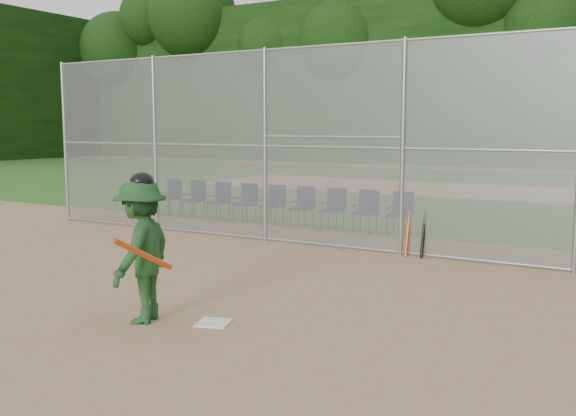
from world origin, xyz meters
The scene contains 17 objects.
ground centered at (0.00, 0.00, 0.00)m, with size 100.00×100.00×0.00m, color tan.
grass_strip centered at (0.00, 18.00, 0.01)m, with size 100.00×100.00×0.00m, color #2C5E1C.
dirt_patch_far centered at (0.00, 18.00, 0.01)m, with size 24.00×24.00×0.00m, color tan.
backstop_fence centered at (0.00, 5.00, 2.07)m, with size 16.09×0.09×4.00m.
treeline centered at (0.00, 20.00, 5.50)m, with size 81.00×60.00×11.00m.
home_plate centered at (0.50, -0.19, 0.01)m, with size 0.38×0.38×0.02m, color white.
batter_at_plate centered at (-0.31, -0.55, 0.90)m, with size 0.99×1.42×1.85m.
spare_bats centered at (1.29, 4.97, 0.42)m, with size 0.36×0.25×0.85m.
chair_0 centered at (-6.39, 7.07, 0.48)m, with size 0.54×0.52×0.96m, color #0F193A, non-canonical shape.
chair_1 centered at (-5.56, 7.07, 0.48)m, with size 0.54×0.52×0.96m, color #0F193A, non-canonical shape.
chair_2 centered at (-4.74, 7.07, 0.48)m, with size 0.54×0.52×0.96m, color #0F193A, non-canonical shape.
chair_3 centered at (-3.92, 7.07, 0.48)m, with size 0.54×0.52×0.96m, color #0F193A, non-canonical shape.
chair_4 centered at (-3.09, 7.07, 0.48)m, with size 0.54×0.52×0.96m, color #0F193A, non-canonical shape.
chair_5 centered at (-2.27, 7.07, 0.48)m, with size 0.54×0.52×0.96m, color #0F193A, non-canonical shape.
chair_6 centered at (-1.44, 7.07, 0.48)m, with size 0.54×0.52×0.96m, color #0F193A, non-canonical shape.
chair_7 centered at (-0.62, 7.07, 0.48)m, with size 0.54×0.52×0.96m, color #0F193A, non-canonical shape.
chair_8 centered at (0.21, 7.07, 0.48)m, with size 0.54×0.52×0.96m, color #0F193A, non-canonical shape.
Camera 1 is at (5.11, -6.32, 2.39)m, focal length 40.00 mm.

